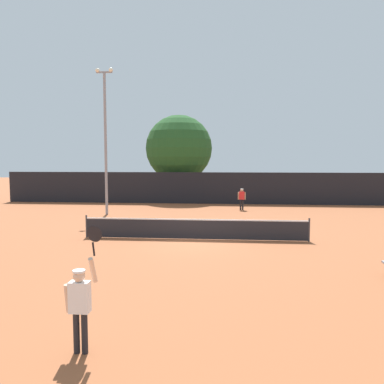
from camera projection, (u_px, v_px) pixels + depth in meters
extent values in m
plane|color=#9E5633|center=(195.00, 239.00, 17.57)|extent=(120.00, 120.00, 0.00)
cube|color=#232328|center=(195.00, 229.00, 17.53)|extent=(10.41, 0.03, 0.91)
cube|color=white|center=(195.00, 220.00, 17.50)|extent=(10.41, 0.04, 0.06)
cylinder|color=#333338|center=(87.00, 226.00, 18.00)|extent=(0.08, 0.08, 1.07)
cylinder|color=#333338|center=(309.00, 230.00, 17.06)|extent=(0.08, 0.08, 1.07)
cube|color=black|center=(209.00, 188.00, 31.90)|extent=(35.46, 0.12, 2.67)
cube|color=white|center=(80.00, 297.00, 7.11)|extent=(0.38, 0.22, 0.59)
sphere|color=beige|center=(79.00, 276.00, 7.08)|extent=(0.23, 0.23, 0.23)
cylinder|color=white|center=(79.00, 271.00, 7.07)|extent=(0.24, 0.24, 0.04)
cylinder|color=black|center=(76.00, 332.00, 7.18)|extent=(0.12, 0.12, 0.80)
cylinder|color=black|center=(85.00, 333.00, 7.17)|extent=(0.12, 0.12, 0.80)
cylinder|color=beige|center=(67.00, 298.00, 7.14)|extent=(0.09, 0.17, 0.57)
cylinder|color=beige|center=(93.00, 270.00, 7.13)|extent=(0.09, 0.32, 0.54)
cylinder|color=black|center=(94.00, 249.00, 7.16)|extent=(0.04, 0.11, 0.28)
ellipsoid|color=black|center=(94.00, 234.00, 7.20)|extent=(0.30, 0.13, 0.36)
cube|color=red|center=(242.00, 196.00, 27.89)|extent=(0.38, 0.22, 0.58)
sphere|color=tan|center=(242.00, 190.00, 27.86)|extent=(0.22, 0.22, 0.22)
cylinder|color=white|center=(242.00, 189.00, 27.85)|extent=(0.23, 0.23, 0.04)
cylinder|color=black|center=(241.00, 205.00, 27.96)|extent=(0.12, 0.12, 0.78)
cylinder|color=black|center=(243.00, 205.00, 27.94)|extent=(0.12, 0.12, 0.78)
cylinder|color=tan|center=(238.00, 196.00, 27.92)|extent=(0.09, 0.17, 0.55)
cylinder|color=tan|center=(245.00, 196.00, 27.87)|extent=(0.09, 0.15, 0.55)
sphere|color=#CCE033|center=(142.00, 229.00, 20.07)|extent=(0.07, 0.07, 0.07)
cylinder|color=gray|center=(106.00, 145.00, 25.26)|extent=(0.18, 0.18, 9.44)
cube|color=gray|center=(104.00, 72.00, 24.86)|extent=(1.10, 0.10, 0.10)
sphere|color=#F2EDCC|center=(98.00, 70.00, 24.89)|extent=(0.28, 0.28, 0.28)
sphere|color=#F2EDCC|center=(111.00, 70.00, 24.81)|extent=(0.28, 0.28, 0.28)
cylinder|color=brown|center=(179.00, 186.00, 35.46)|extent=(0.56, 0.56, 2.48)
sphere|color=#235123|center=(179.00, 148.00, 35.16)|extent=(6.18, 6.18, 6.18)
cube|color=#B7B7BC|center=(187.00, 189.00, 40.27)|extent=(2.45, 4.42, 0.90)
cube|color=#2D333D|center=(186.00, 182.00, 39.91)|extent=(1.98, 2.41, 0.64)
cylinder|color=black|center=(180.00, 191.00, 41.76)|extent=(0.22, 0.60, 0.60)
cylinder|color=black|center=(195.00, 191.00, 41.61)|extent=(0.22, 0.60, 0.60)
cylinder|color=black|center=(177.00, 193.00, 38.98)|extent=(0.22, 0.60, 0.60)
cylinder|color=black|center=(193.00, 193.00, 38.83)|extent=(0.22, 0.60, 0.60)
cube|color=red|center=(278.00, 192.00, 36.74)|extent=(1.96, 4.23, 0.90)
cube|color=#2D333D|center=(279.00, 184.00, 36.38)|extent=(1.73, 2.22, 0.64)
cylinder|color=black|center=(268.00, 194.00, 38.23)|extent=(0.22, 0.60, 0.60)
cylinder|color=black|center=(285.00, 194.00, 38.08)|extent=(0.22, 0.60, 0.60)
cylinder|color=black|center=(271.00, 196.00, 35.45)|extent=(0.22, 0.60, 0.60)
cylinder|color=black|center=(290.00, 196.00, 35.30)|extent=(0.22, 0.60, 0.60)
cube|color=black|center=(307.00, 191.00, 38.09)|extent=(2.24, 4.34, 0.90)
cube|color=#2D333D|center=(308.00, 183.00, 37.72)|extent=(1.88, 2.33, 0.64)
cylinder|color=black|center=(296.00, 193.00, 39.58)|extent=(0.22, 0.60, 0.60)
cylinder|color=black|center=(312.00, 193.00, 39.42)|extent=(0.22, 0.60, 0.60)
cylinder|color=black|center=(301.00, 195.00, 36.80)|extent=(0.22, 0.60, 0.60)
cylinder|color=black|center=(319.00, 195.00, 36.64)|extent=(0.22, 0.60, 0.60)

